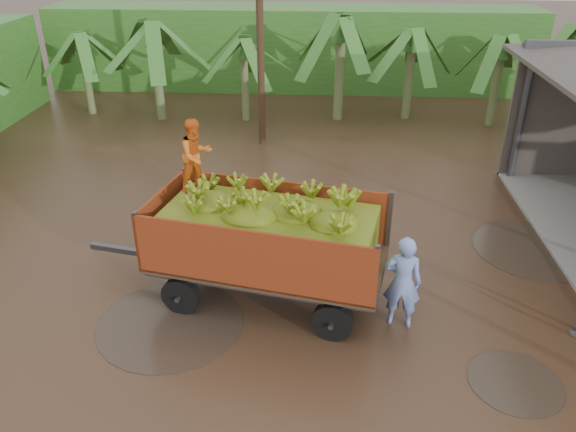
% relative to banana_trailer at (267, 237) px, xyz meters
% --- Properties ---
extents(ground, '(100.00, 100.00, 0.00)m').
position_rel_banana_trailer_xyz_m(ground, '(1.53, 0.87, -1.41)').
color(ground, black).
rests_on(ground, ground).
extents(hedge_north, '(22.00, 3.00, 3.60)m').
position_rel_banana_trailer_xyz_m(hedge_north, '(-0.47, 16.87, 0.39)').
color(hedge_north, '#2D661E').
rests_on(hedge_north, ground).
extents(banana_trailer, '(6.58, 3.16, 3.65)m').
position_rel_banana_trailer_xyz_m(banana_trailer, '(0.00, 0.00, 0.00)').
color(banana_trailer, '#B73F1A').
rests_on(banana_trailer, ground).
extents(man_blue, '(0.77, 0.57, 1.94)m').
position_rel_banana_trailer_xyz_m(man_blue, '(2.63, -0.76, -0.44)').
color(man_blue, '#778FD9').
rests_on(man_blue, ground).
extents(utility_pole, '(1.20, 0.24, 7.66)m').
position_rel_banana_trailer_xyz_m(utility_pole, '(-1.07, 9.08, 2.48)').
color(utility_pole, '#47301E').
rests_on(utility_pole, ground).
extents(banana_plants, '(24.28, 19.79, 4.07)m').
position_rel_banana_trailer_xyz_m(banana_plants, '(-3.34, 7.78, 0.41)').
color(banana_plants, '#2D661E').
rests_on(banana_plants, ground).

